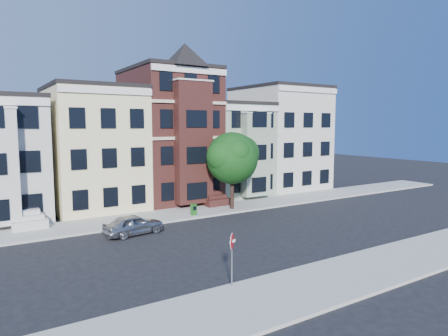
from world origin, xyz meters
TOP-DOWN VIEW (x-y plane):
  - ground at (0.00, 0.00)m, footprint 120.00×120.00m
  - far_sidewalk at (0.00, 8.00)m, footprint 60.00×4.00m
  - near_sidewalk at (0.00, -8.00)m, footprint 60.00×4.00m
  - house_yellow at (-7.00, 14.50)m, footprint 7.00×9.00m
  - house_brown at (0.00, 14.50)m, footprint 7.00×9.00m
  - house_green at (6.50, 14.50)m, footprint 6.00×9.00m
  - house_cream at (13.50, 14.50)m, footprint 8.00×9.00m
  - street_tree at (2.31, 7.14)m, footprint 8.60×8.60m
  - parked_car at (-7.19, 4.36)m, footprint 4.12×2.14m
  - newspaper_box at (-1.52, 6.76)m, footprint 0.39×0.35m
  - stop_sign at (-6.62, -6.30)m, footprint 0.72×0.38m

SIDE VIEW (x-z plane):
  - ground at x=0.00m, z-range 0.00..0.00m
  - far_sidewalk at x=0.00m, z-range 0.00..0.15m
  - near_sidewalk at x=0.00m, z-range 0.00..0.15m
  - newspaper_box at x=-1.52m, z-range 0.15..1.02m
  - parked_car at x=-7.19m, z-range 0.00..1.34m
  - stop_sign at x=-6.62m, z-range 0.15..2.82m
  - street_tree at x=2.31m, z-range 0.15..8.02m
  - house_green at x=6.50m, z-range 0.00..9.00m
  - house_yellow at x=-7.00m, z-range 0.00..10.00m
  - house_cream at x=13.50m, z-range 0.00..11.00m
  - house_brown at x=0.00m, z-range 0.00..12.00m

